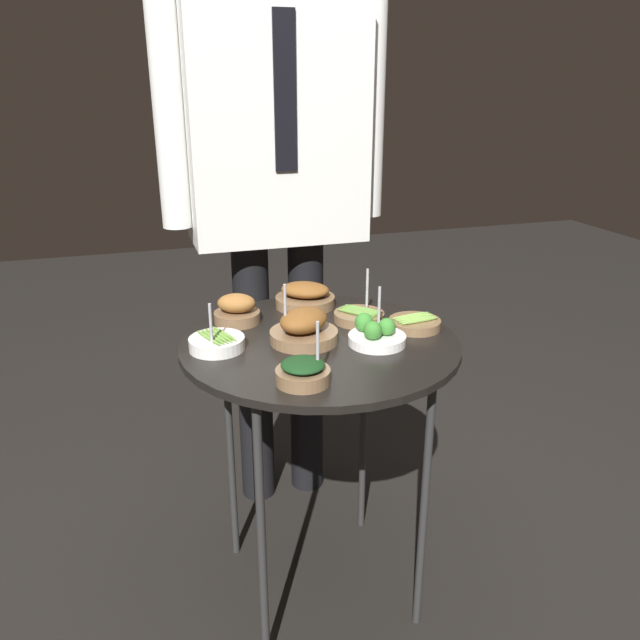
% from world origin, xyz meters
% --- Properties ---
extents(ground_plane, '(8.00, 8.00, 0.00)m').
position_xyz_m(ground_plane, '(0.00, 0.00, 0.00)').
color(ground_plane, black).
extents(serving_cart, '(0.67, 0.67, 0.74)m').
position_xyz_m(serving_cart, '(0.00, 0.00, 0.68)').
color(serving_cart, black).
rests_on(serving_cart, ground_plane).
extents(bowl_broccoli_front_center, '(0.14, 0.14, 0.13)m').
position_xyz_m(bowl_broccoli_front_center, '(0.12, -0.06, 0.76)').
color(bowl_broccoli_front_center, white).
rests_on(bowl_broccoli_front_center, serving_cart).
extents(bowl_asparagus_mid_right, '(0.13, 0.13, 0.13)m').
position_xyz_m(bowl_asparagus_mid_right, '(0.13, 0.09, 0.75)').
color(bowl_asparagus_mid_right, brown).
rests_on(bowl_asparagus_mid_right, serving_cart).
extents(bowl_roast_back_left, '(0.17, 0.16, 0.15)m').
position_xyz_m(bowl_roast_back_left, '(-0.04, 0.00, 0.77)').
color(bowl_roast_back_left, brown).
rests_on(bowl_roast_back_left, serving_cart).
extents(bowl_roast_far_rim, '(0.12, 0.12, 0.08)m').
position_xyz_m(bowl_roast_far_rim, '(-0.17, 0.17, 0.77)').
color(bowl_roast_far_rim, brown).
rests_on(bowl_roast_far_rim, serving_cart).
extents(bowl_spinach_front_right, '(0.11, 0.11, 0.13)m').
position_xyz_m(bowl_spinach_front_right, '(-0.10, -0.21, 0.76)').
color(bowl_spinach_front_right, brown).
rests_on(bowl_spinach_front_right, serving_cart).
extents(bowl_roast_near_rim, '(0.17, 0.16, 0.07)m').
position_xyz_m(bowl_roast_near_rim, '(0.03, 0.24, 0.77)').
color(bowl_roast_near_rim, brown).
rests_on(bowl_roast_near_rim, serving_cart).
extents(bowl_asparagus_front_left, '(0.13, 0.13, 0.03)m').
position_xyz_m(bowl_asparagus_front_left, '(0.25, -0.00, 0.75)').
color(bowl_asparagus_front_left, brown).
rests_on(bowl_asparagus_front_left, serving_cart).
extents(bowl_asparagus_back_right, '(0.13, 0.13, 0.12)m').
position_xyz_m(bowl_asparagus_back_right, '(-0.24, 0.02, 0.76)').
color(bowl_asparagus_back_right, white).
rests_on(bowl_asparagus_back_right, serving_cart).
extents(waiter_figure, '(0.66, 0.25, 1.78)m').
position_xyz_m(waiter_figure, '(0.01, 0.47, 1.13)').
color(waiter_figure, black).
rests_on(waiter_figure, ground_plane).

